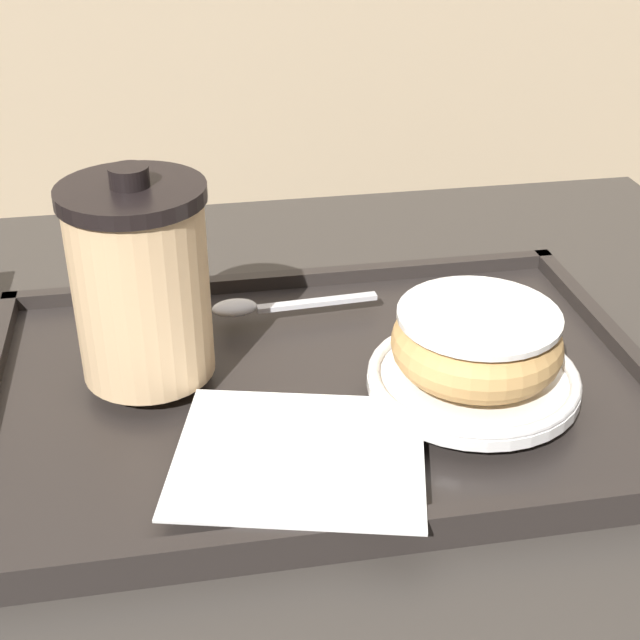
% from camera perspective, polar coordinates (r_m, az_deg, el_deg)
% --- Properties ---
extents(cafe_table, '(0.90, 0.70, 0.70)m').
position_cam_1_polar(cafe_table, '(0.75, -2.54, -14.51)').
color(cafe_table, '#38332D').
rests_on(cafe_table, ground_plane).
extents(serving_tray, '(0.47, 0.32, 0.02)m').
position_cam_1_polar(serving_tray, '(0.63, 0.00, -4.50)').
color(serving_tray, '#282321').
rests_on(serving_tray, cafe_table).
extents(napkin_paper, '(0.18, 0.16, 0.00)m').
position_cam_1_polar(napkin_paper, '(0.54, -1.71, -8.67)').
color(napkin_paper, white).
rests_on(napkin_paper, serving_tray).
extents(coffee_cup_front, '(0.10, 0.10, 0.15)m').
position_cam_1_polar(coffee_cup_front, '(0.59, -11.40, 2.34)').
color(coffee_cup_front, '#E0B784').
rests_on(coffee_cup_front, serving_tray).
extents(plate_with_chocolate_donut, '(0.14, 0.14, 0.01)m').
position_cam_1_polar(plate_with_chocolate_donut, '(0.61, 9.76, -3.69)').
color(plate_with_chocolate_donut, white).
rests_on(plate_with_chocolate_donut, serving_tray).
extents(donut_chocolate_glazed, '(0.11, 0.11, 0.04)m').
position_cam_1_polar(donut_chocolate_glazed, '(0.59, 9.99, -1.35)').
color(donut_chocolate_glazed, tan).
rests_on(donut_chocolate_glazed, plate_with_chocolate_donut).
extents(spoon, '(0.13, 0.02, 0.01)m').
position_cam_1_polar(spoon, '(0.69, -4.08, 0.88)').
color(spoon, silver).
rests_on(spoon, serving_tray).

